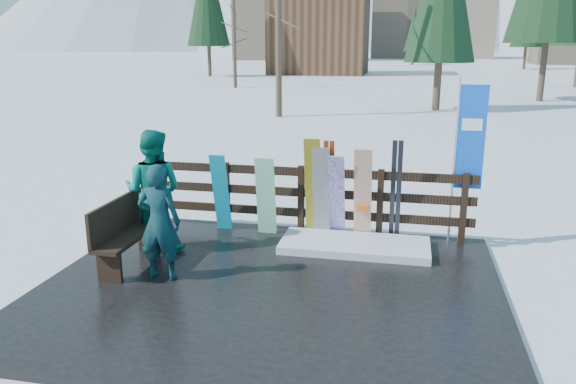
% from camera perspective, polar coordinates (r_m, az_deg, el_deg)
% --- Properties ---
extents(ground, '(700.00, 700.00, 0.00)m').
position_cam_1_polar(ground, '(7.54, -1.85, -10.02)').
color(ground, white).
rests_on(ground, ground).
extents(deck, '(6.00, 5.00, 0.08)m').
position_cam_1_polar(deck, '(7.52, -1.85, -9.74)').
color(deck, black).
rests_on(deck, ground).
extents(fence, '(5.60, 0.10, 1.15)m').
position_cam_1_polar(fence, '(9.32, 1.34, -0.29)').
color(fence, black).
rests_on(fence, deck).
extents(snow_patch, '(2.28, 1.00, 0.12)m').
position_cam_1_polar(snow_patch, '(8.81, 6.79, -5.39)').
color(snow_patch, white).
rests_on(snow_patch, deck).
extents(bench, '(0.41, 1.50, 0.97)m').
position_cam_1_polar(bench, '(8.33, -16.27, -3.79)').
color(bench, black).
rests_on(bench, deck).
extents(snowboard_0, '(0.26, 0.35, 1.35)m').
position_cam_1_polar(snowboard_0, '(9.43, -6.83, -0.09)').
color(snowboard_0, '#099FC8').
rests_on(snowboard_0, deck).
extents(snowboard_1, '(0.32, 0.22, 1.32)m').
position_cam_1_polar(snowboard_1, '(9.22, -2.27, -0.45)').
color(snowboard_1, white).
rests_on(snowboard_1, deck).
extents(snowboard_2, '(0.26, 0.36, 1.67)m').
position_cam_1_polar(snowboard_2, '(9.02, 2.55, 0.36)').
color(snowboard_2, yellow).
rests_on(snowboard_2, deck).
extents(snowboard_3, '(0.26, 0.44, 1.42)m').
position_cam_1_polar(snowboard_3, '(9.00, 4.96, -0.54)').
color(snowboard_3, white).
rests_on(snowboard_3, deck).
extents(snowboard_4, '(0.28, 0.32, 1.54)m').
position_cam_1_polar(snowboard_4, '(9.02, 3.42, -0.11)').
color(snowboard_4, black).
rests_on(snowboard_4, deck).
extents(snowboard_5, '(0.28, 0.38, 1.54)m').
position_cam_1_polar(snowboard_5, '(8.95, 7.59, -0.33)').
color(snowboard_5, silver).
rests_on(snowboard_5, deck).
extents(ski_pair_a, '(0.16, 0.33, 1.64)m').
position_cam_1_polar(ski_pair_a, '(9.06, 4.23, 0.28)').
color(ski_pair_a, '#993112').
rests_on(ski_pair_a, deck).
extents(ski_pair_b, '(0.17, 0.31, 1.68)m').
position_cam_1_polar(ski_pair_b, '(8.98, 10.89, 0.04)').
color(ski_pair_b, black).
rests_on(ski_pair_b, deck).
extents(rental_flag, '(0.45, 0.04, 2.60)m').
position_cam_1_polar(rental_flag, '(9.06, 17.72, 4.71)').
color(rental_flag, silver).
rests_on(rental_flag, deck).
extents(person_front, '(0.60, 0.41, 1.59)m').
position_cam_1_polar(person_front, '(7.64, -12.93, -3.02)').
color(person_front, '#0F473C').
rests_on(person_front, deck).
extents(person_back, '(0.93, 0.74, 1.87)m').
position_cam_1_polar(person_back, '(8.71, -13.52, 0.11)').
color(person_back, '#076E5C').
rests_on(person_back, deck).
extents(resort_buildings, '(73.00, 87.60, 22.60)m').
position_cam_1_polar(resort_buildings, '(122.23, 12.28, 17.61)').
color(resort_buildings, tan).
rests_on(resort_buildings, ground).
extents(trees, '(42.26, 68.61, 12.86)m').
position_cam_1_polar(trees, '(54.02, 14.22, 17.14)').
color(trees, '#382B1E').
rests_on(trees, ground).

